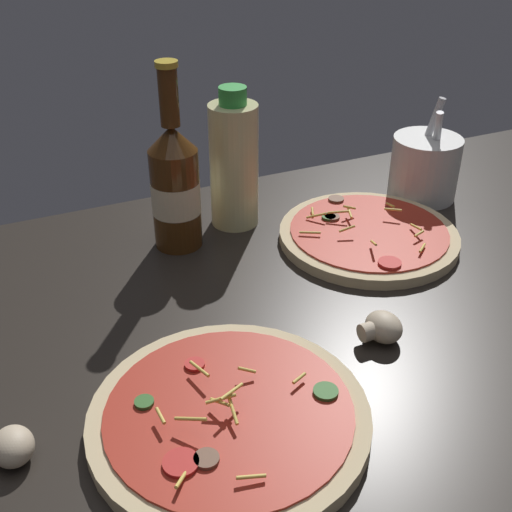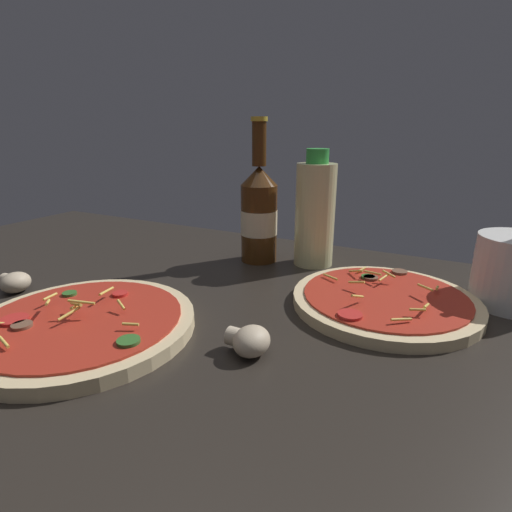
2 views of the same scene
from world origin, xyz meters
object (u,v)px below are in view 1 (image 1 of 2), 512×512
pizza_near (229,417)px  mushroom_right (382,327)px  pizza_far (368,235)px  beer_bottle (175,185)px  utensil_crock (425,167)px  oil_bottle (234,164)px  mushroom_left (10,447)px

pizza_near → mushroom_right: (21.75, 5.30, 0.73)cm
pizza_far → beer_bottle: bearing=157.7°
pizza_near → utensil_crock: (49.79, 35.32, 4.38)cm
pizza_near → pizza_far: bearing=38.1°
utensil_crock → mushroom_right: bearing=-133.0°
oil_bottle → mushroom_right: oil_bottle is taller
mushroom_right → utensil_crock: bearing=47.0°
pizza_near → mushroom_right: 22.40cm
beer_bottle → mushroom_right: bearing=-64.7°
pizza_far → beer_bottle: beer_bottle is taller
mushroom_left → beer_bottle: bearing=49.9°
mushroom_right → pizza_far: bearing=61.0°
beer_bottle → oil_bottle: (10.32, 2.94, 0.32)cm
oil_bottle → pizza_near: bearing=-113.3°
oil_bottle → utensil_crock: size_ratio=1.28×
mushroom_left → utensil_crock: size_ratio=0.29×
beer_bottle → mushroom_right: 35.84cm
oil_bottle → mushroom_left: bearing=-136.8°
pizza_near → pizza_far: 42.23cm
pizza_far → oil_bottle: size_ratio=1.24×
pizza_far → pizza_near: bearing=-141.9°
pizza_far → oil_bottle: bearing=139.4°
beer_bottle → oil_bottle: 10.74cm
beer_bottle → pizza_near: bearing=-100.5°
utensil_crock → mushroom_left: bearing=-156.2°
oil_bottle → utensil_crock: bearing=-7.9°
pizza_near → beer_bottle: (6.83, 36.90, 8.66)cm
pizza_near → utensil_crock: size_ratio=1.69×
mushroom_right → utensil_crock: 41.24cm
mushroom_left → mushroom_right: bearing=1.4°
mushroom_left → utensil_crock: 77.06cm
oil_bottle → mushroom_right: (4.60, -34.54, -8.26)cm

